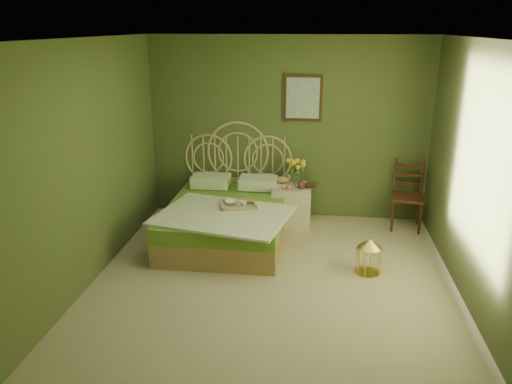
# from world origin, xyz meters

# --- Properties ---
(floor) EXTENTS (4.50, 4.50, 0.00)m
(floor) POSITION_xyz_m (0.00, 0.00, 0.00)
(floor) COLOR tan
(floor) RESTS_ON ground
(ceiling) EXTENTS (4.50, 4.50, 0.00)m
(ceiling) POSITION_xyz_m (0.00, 0.00, 2.60)
(ceiling) COLOR silver
(ceiling) RESTS_ON wall_back
(wall_back) EXTENTS (4.00, 0.00, 4.00)m
(wall_back) POSITION_xyz_m (0.00, 2.25, 1.30)
(wall_back) COLOR #4B552D
(wall_back) RESTS_ON floor
(wall_left) EXTENTS (0.00, 4.50, 4.50)m
(wall_left) POSITION_xyz_m (-2.00, 0.00, 1.30)
(wall_left) COLOR #4B552D
(wall_left) RESTS_ON floor
(wall_right) EXTENTS (0.00, 4.50, 4.50)m
(wall_right) POSITION_xyz_m (2.00, 0.00, 1.30)
(wall_right) COLOR #4B552D
(wall_right) RESTS_ON floor
(wall_art) EXTENTS (0.54, 0.04, 0.64)m
(wall_art) POSITION_xyz_m (0.21, 2.22, 1.75)
(wall_art) COLOR #361D0E
(wall_art) RESTS_ON wall_back
(bed) EXTENTS (1.76, 2.23, 1.38)m
(bed) POSITION_xyz_m (-0.73, 1.29, 0.30)
(bed) COLOR tan
(bed) RESTS_ON floor
(nightstand) EXTENTS (0.53, 0.53, 1.02)m
(nightstand) POSITION_xyz_m (0.11, 1.83, 0.36)
(nightstand) COLOR beige
(nightstand) RESTS_ON floor
(chair) EXTENTS (0.48, 0.48, 0.96)m
(chair) POSITION_xyz_m (1.70, 1.98, 0.53)
(chair) COLOR #361D0E
(chair) RESTS_ON floor
(birdcage) EXTENTS (0.28, 0.28, 0.43)m
(birdcage) POSITION_xyz_m (1.06, 0.47, 0.21)
(birdcage) COLOR gold
(birdcage) RESTS_ON floor
(book_lower) EXTENTS (0.17, 0.22, 0.02)m
(book_lower) POSITION_xyz_m (0.29, 1.84, 0.60)
(book_lower) COLOR #381E0F
(book_lower) RESTS_ON nightstand
(book_upper) EXTENTS (0.23, 0.27, 0.02)m
(book_upper) POSITION_xyz_m (0.29, 1.84, 0.62)
(book_upper) COLOR #472819
(book_upper) RESTS_ON nightstand
(cereal_bowl) EXTENTS (0.19, 0.19, 0.04)m
(cereal_bowl) POSITION_xyz_m (-0.64, 1.14, 0.55)
(cereal_bowl) COLOR white
(cereal_bowl) RESTS_ON bed
(coffee_cup) EXTENTS (0.10, 0.10, 0.08)m
(coffee_cup) POSITION_xyz_m (-0.46, 1.03, 0.57)
(coffee_cup) COLOR white
(coffee_cup) RESTS_ON bed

